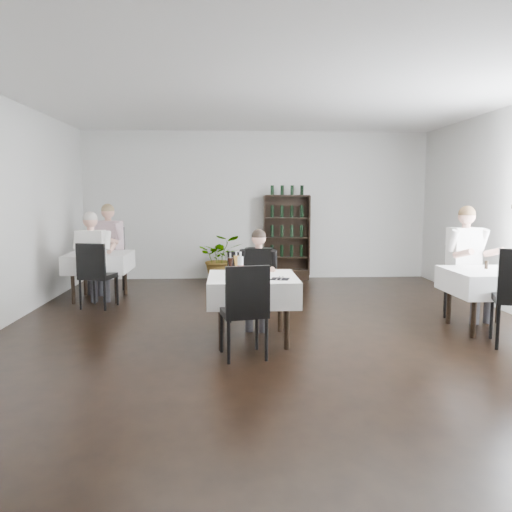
{
  "coord_description": "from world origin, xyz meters",
  "views": [
    {
      "loc": [
        -0.57,
        -5.74,
        1.7
      ],
      "look_at": [
        -0.25,
        0.2,
        0.98
      ],
      "focal_mm": 35.0,
      "sensor_mm": 36.0,
      "label": 1
    }
  ],
  "objects_px": {
    "main_table": "(252,289)",
    "potted_tree": "(221,258)",
    "wine_shelf": "(287,238)",
    "diner_main": "(258,271)"
  },
  "relations": [
    {
      "from": "main_table",
      "to": "potted_tree",
      "type": "relative_size",
      "value": 1.09
    },
    {
      "from": "potted_tree",
      "to": "wine_shelf",
      "type": "bearing_deg",
      "value": 7.25
    },
    {
      "from": "potted_tree",
      "to": "diner_main",
      "type": "height_order",
      "value": "diner_main"
    },
    {
      "from": "main_table",
      "to": "diner_main",
      "type": "bearing_deg",
      "value": 80.45
    },
    {
      "from": "potted_tree",
      "to": "diner_main",
      "type": "bearing_deg",
      "value": -81.4
    },
    {
      "from": "wine_shelf",
      "to": "main_table",
      "type": "height_order",
      "value": "wine_shelf"
    },
    {
      "from": "wine_shelf",
      "to": "main_table",
      "type": "relative_size",
      "value": 1.7
    },
    {
      "from": "potted_tree",
      "to": "diner_main",
      "type": "xyz_separation_m",
      "value": [
        0.53,
        -3.53,
        0.27
      ]
    },
    {
      "from": "wine_shelf",
      "to": "diner_main",
      "type": "xyz_separation_m",
      "value": [
        -0.8,
        -3.7,
        -0.11
      ]
    },
    {
      "from": "main_table",
      "to": "potted_tree",
      "type": "height_order",
      "value": "potted_tree"
    }
  ]
}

